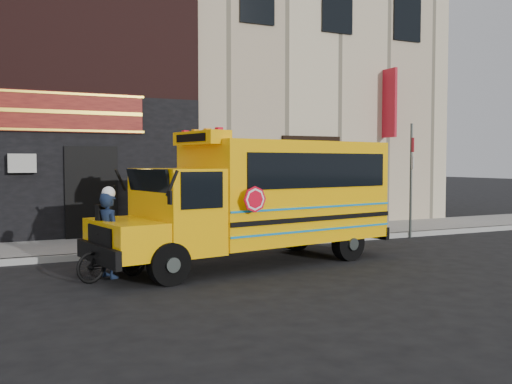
{
  "coord_description": "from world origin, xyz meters",
  "views": [
    {
      "loc": [
        -5.86,
        -11.03,
        2.28
      ],
      "look_at": [
        0.24,
        1.85,
        1.53
      ],
      "focal_mm": 40.0,
      "sensor_mm": 36.0,
      "label": 1
    }
  ],
  "objects_px": {
    "cyclist": "(109,238)",
    "school_bus": "(262,196)",
    "bicycle": "(113,256)",
    "sign_pole": "(411,175)"
  },
  "relations": [
    {
      "from": "cyclist",
      "to": "school_bus",
      "type": "bearing_deg",
      "value": -102.86
    },
    {
      "from": "bicycle",
      "to": "sign_pole",
      "type": "bearing_deg",
      "value": -97.49
    },
    {
      "from": "school_bus",
      "to": "bicycle",
      "type": "bearing_deg",
      "value": -171.77
    },
    {
      "from": "sign_pole",
      "to": "bicycle",
      "type": "relative_size",
      "value": 2.19
    },
    {
      "from": "sign_pole",
      "to": "bicycle",
      "type": "height_order",
      "value": "sign_pole"
    },
    {
      "from": "school_bus",
      "to": "cyclist",
      "type": "bearing_deg",
      "value": -172.14
    },
    {
      "from": "school_bus",
      "to": "cyclist",
      "type": "distance_m",
      "value": 3.63
    },
    {
      "from": "school_bus",
      "to": "bicycle",
      "type": "distance_m",
      "value": 3.64
    },
    {
      "from": "bicycle",
      "to": "school_bus",
      "type": "bearing_deg",
      "value": -103.79
    },
    {
      "from": "sign_pole",
      "to": "school_bus",
      "type": "bearing_deg",
      "value": -161.94
    }
  ]
}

